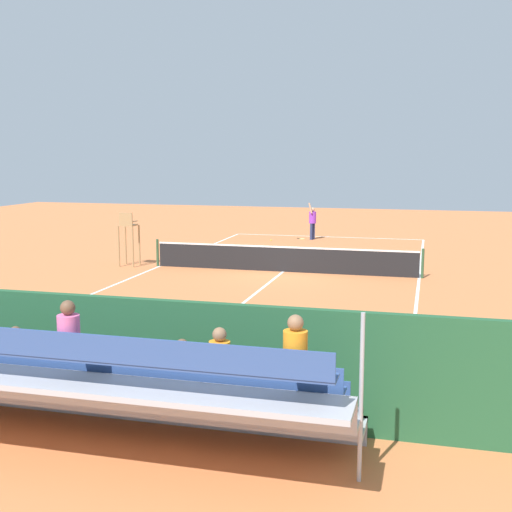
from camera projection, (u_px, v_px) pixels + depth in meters
name	position (u px, v px, depth m)	size (l,w,h in m)	color
ground_plane	(283.00, 272.00, 24.92)	(60.00, 60.00, 0.00)	#D17542
court_line_markings	(283.00, 271.00, 24.95)	(10.10, 22.20, 0.01)	white
tennis_net	(283.00, 259.00, 24.84)	(10.30, 0.10, 1.07)	black
backdrop_wall	(108.00, 353.00, 11.39)	(18.00, 0.16, 2.00)	#235633
bleacher_stand	(67.00, 382.00, 10.10)	(9.06, 2.40, 2.48)	#B2B2B7
umpire_chair	(128.00, 233.00, 26.00)	(0.67, 0.67, 2.14)	#A88456
courtside_bench	(237.00, 374.00, 11.62)	(1.80, 0.40, 0.93)	#33383D
equipment_bag	(142.00, 388.00, 12.00)	(0.90, 0.36, 0.36)	black
tennis_player	(313.00, 220.00, 34.16)	(0.47, 0.55, 1.93)	navy
tennis_racket	(302.00, 239.00, 34.43)	(0.53, 0.50, 0.03)	black
tennis_ball_near	(271.00, 240.00, 33.81)	(0.07, 0.07, 0.07)	#CCDB33
tennis_ball_far	(259.00, 246.00, 31.64)	(0.07, 0.07, 0.07)	#CCDB33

